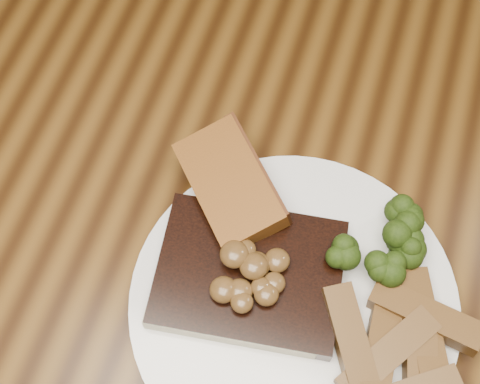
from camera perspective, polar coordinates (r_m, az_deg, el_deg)
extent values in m
plane|color=#3C1A0D|center=(1.34, -0.64, -14.96)|extent=(4.50, 4.50, 0.00)
cube|color=#533410|center=(0.64, -1.31, -2.55)|extent=(1.60, 0.90, 0.04)
cylinder|color=black|center=(1.32, 2.72, 6.30)|extent=(0.04, 0.04, 0.40)
cylinder|color=black|center=(1.40, -10.67, 9.99)|extent=(0.04, 0.04, 0.40)
cylinder|color=white|center=(0.58, 4.58, -9.51)|extent=(0.30, 0.30, 0.01)
cube|color=black|center=(0.57, 0.79, -7.08)|extent=(0.17, 0.14, 0.02)
cube|color=beige|center=(0.56, -0.87, -12.07)|extent=(0.14, 0.03, 0.02)
cube|color=brown|center=(0.60, -0.85, -0.20)|extent=(0.12, 0.12, 0.02)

